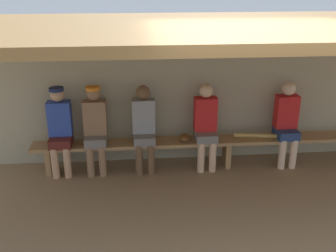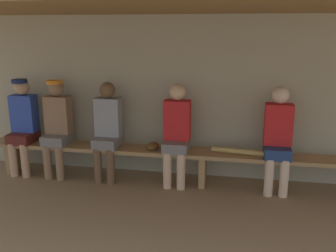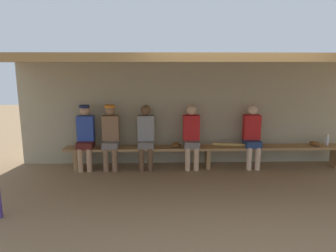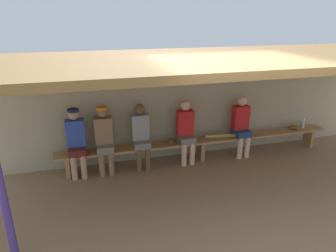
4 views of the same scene
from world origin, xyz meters
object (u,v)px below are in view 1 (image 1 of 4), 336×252
Objects in this scene: player_in_white at (287,121)px; baseball_glove_tan at (185,138)px; bench at (227,143)px; player_middle at (144,125)px; player_in_blue at (60,127)px; player_near_post at (95,126)px; baseball_bat at (258,136)px; player_in_red at (206,123)px.

player_in_white reaches higher than baseball_glove_tan.
player_middle is at bearing 179.86° from bench.
player_in_blue is at bearing 179.92° from bench.
player_near_post is 1.79× the size of baseball_bat.
player_in_white reaches higher than baseball_bat.
player_near_post is 1.00× the size of player_in_blue.
baseball_glove_tan is at bearing -179.66° from player_in_white.
player_in_blue is at bearing 179.98° from player_middle.
player_in_blue is at bearing -81.78° from baseball_glove_tan.
player_in_white is (0.93, 0.00, 0.34)m from bench.
player_middle is (0.73, -0.00, -0.02)m from player_near_post.
baseball_glove_tan is at bearing -171.41° from baseball_bat.
player_in_white is at bearing -0.01° from player_near_post.
player_in_white is 0.50m from baseball_bat.
baseball_glove_tan is (-1.60, -0.01, -0.22)m from player_in_white.
bench is 0.49m from baseball_bat.
player_middle is (1.25, -0.00, -0.02)m from player_in_blue.
baseball_glove_tan is (1.87, -0.01, -0.24)m from player_in_blue.
player_in_white is 2.22m from player_middle.
bench is 1.34m from player_middle.
player_in_white and player_middle have the same top height.
player_in_white is at bearing 0.00° from player_middle.
player_middle is (-2.22, 0.00, 0.00)m from player_in_white.
player_in_blue reaches higher than player_middle.
player_middle reaches higher than baseball_glove_tan.
baseball_glove_tan is at bearing -0.87° from player_middle.
bench is 4.49× the size of player_in_red.
player_in_red is at bearing 0.00° from player_middle.
baseball_bat is at bearing -0.21° from player_in_red.
player_in_red is 2.19m from player_in_blue.
player_middle is 0.66m from baseball_glove_tan.
player_in_white is at bearing -0.01° from player_in_blue.
player_in_red is 0.95m from player_middle.
baseball_bat is (1.78, -0.00, -0.24)m from player_middle.
player_in_white reaches higher than bench.
player_near_post is (-2.03, 0.00, 0.36)m from bench.
player_middle reaches higher than bench.
baseball_glove_tan is 1.16m from baseball_bat.
bench is at bearing -0.50° from player_in_red.
player_near_post is at bearing 0.00° from player_in_blue.
player_near_post is at bearing 179.96° from player_middle.
player_middle is at bearing 180.00° from player_in_white.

